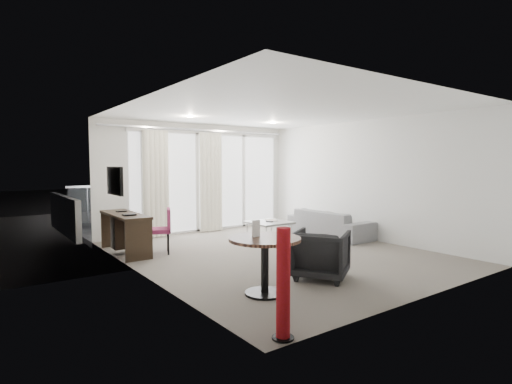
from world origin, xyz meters
TOP-DOWN VIEW (x-y plane):
  - floor at (0.00, 0.00)m, footprint 5.00×6.00m
  - ceiling at (0.00, 0.00)m, footprint 5.00×6.00m
  - wall_left at (-2.50, 0.00)m, footprint 0.00×6.00m
  - wall_right at (2.50, 0.00)m, footprint 0.00×6.00m
  - wall_front at (0.00, -3.00)m, footprint 5.00×0.00m
  - window_panel at (0.30, 2.98)m, footprint 4.00×0.02m
  - window_frame at (0.30, 2.97)m, footprint 4.10×0.06m
  - curtain_left at (-1.15, 2.82)m, footprint 0.60×0.20m
  - curtain_right at (0.25, 2.82)m, footprint 0.60×0.20m
  - curtain_track at (0.00, 2.82)m, footprint 4.80×0.04m
  - downlight_a at (-0.90, 1.60)m, footprint 0.12×0.12m
  - downlight_b at (1.20, 1.60)m, footprint 0.12×0.12m
  - desk at (-2.24, 1.64)m, footprint 0.49×1.56m
  - tv at (-2.46, 1.45)m, footprint 0.05×0.80m
  - desk_chair at (-1.75, 1.24)m, footprint 0.58×0.57m
  - round_table at (-1.55, -1.74)m, footprint 1.07×1.07m
  - menu_card at (-1.62, -1.64)m, footprint 0.12×0.02m
  - red_lamp at (-2.19, -2.87)m, footprint 0.22×0.22m
  - tub_armchair at (-0.46, -1.64)m, footprint 1.04×1.04m
  - coffee_table at (0.80, 1.22)m, footprint 0.85×0.85m
  - remote at (0.76, 1.16)m, footprint 0.09×0.16m
  - magazine at (0.93, 1.31)m, footprint 0.30×0.33m
  - sofa at (2.08, 0.62)m, footprint 0.80×2.04m
  - terrace_slab at (0.30, 4.50)m, footprint 5.60×3.00m
  - rattan_chair_a at (0.42, 4.46)m, footprint 0.78×0.78m
  - rattan_chair_b at (1.46, 5.04)m, footprint 0.73×0.73m
  - rattan_table at (1.64, 4.49)m, footprint 0.59×0.59m
  - balustrade at (0.30, 5.95)m, footprint 5.50×0.06m

SIDE VIEW (x-z plane):
  - terrace_slab at x=0.30m, z-range -0.12..0.00m
  - floor at x=0.00m, z-range 0.00..0.00m
  - coffee_table at x=0.80m, z-range 0.00..0.38m
  - rattan_table at x=1.64m, z-range 0.00..0.53m
  - sofa at x=2.08m, z-range 0.00..0.60m
  - tub_armchair at x=-0.46m, z-range 0.00..0.69m
  - remote at x=0.76m, z-range 0.35..0.37m
  - magazine at x=0.93m, z-range 0.35..0.37m
  - round_table at x=-1.55m, z-range 0.00..0.73m
  - desk at x=-2.24m, z-range 0.00..0.73m
  - desk_chair at x=-1.75m, z-range 0.00..0.84m
  - rattan_chair_b at x=1.46m, z-range 0.00..0.85m
  - rattan_chair_a at x=0.42m, z-range 0.00..0.91m
  - balustrade at x=0.30m, z-range -0.02..1.02m
  - red_lamp at x=-2.19m, z-range 0.00..1.06m
  - menu_card at x=-1.62m, z-range 0.61..0.83m
  - window_panel at x=0.30m, z-range 0.01..2.39m
  - curtain_left at x=-1.15m, z-range 0.01..2.39m
  - curtain_right at x=0.25m, z-range 0.01..2.39m
  - window_frame at x=0.30m, z-range -0.02..2.42m
  - wall_left at x=-2.50m, z-range 0.00..2.60m
  - wall_right at x=2.50m, z-range 0.00..2.60m
  - wall_front at x=0.00m, z-range 0.00..2.60m
  - tv at x=-2.46m, z-range 1.10..1.60m
  - curtain_track at x=0.00m, z-range 2.43..2.47m
  - downlight_a at x=-0.90m, z-range 2.58..2.60m
  - downlight_b at x=1.20m, z-range 2.58..2.60m
  - ceiling at x=0.00m, z-range 2.60..2.60m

